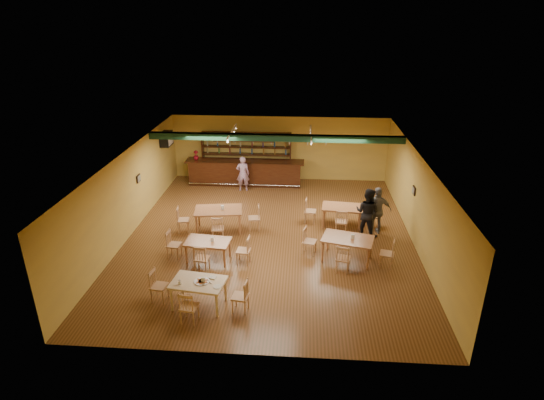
# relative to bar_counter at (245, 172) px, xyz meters

# --- Properties ---
(floor) EXTENTS (12.00, 12.00, 0.00)m
(floor) POSITION_rel_bar_counter_xyz_m (1.54, -5.15, -0.56)
(floor) COLOR #573818
(floor) RESTS_ON ground
(ceiling_beam) EXTENTS (10.00, 0.30, 0.25)m
(ceiling_beam) POSITION_rel_bar_counter_xyz_m (1.54, -2.35, 2.31)
(ceiling_beam) COLOR black
(ceiling_beam) RESTS_ON ceiling
(track_rail_left) EXTENTS (0.05, 2.50, 0.05)m
(track_rail_left) POSITION_rel_bar_counter_xyz_m (-0.26, -1.75, 2.38)
(track_rail_left) COLOR silver
(track_rail_left) RESTS_ON ceiling
(track_rail_right) EXTENTS (0.05, 2.50, 0.05)m
(track_rail_right) POSITION_rel_bar_counter_xyz_m (2.94, -1.75, 2.38)
(track_rail_right) COLOR silver
(track_rail_right) RESTS_ON ceiling
(ac_unit) EXTENTS (0.34, 0.70, 0.48)m
(ac_unit) POSITION_rel_bar_counter_xyz_m (-3.26, -0.95, 1.79)
(ac_unit) COLOR silver
(ac_unit) RESTS_ON wall_left
(picture_left) EXTENTS (0.04, 0.34, 0.28)m
(picture_left) POSITION_rel_bar_counter_xyz_m (-3.43, -4.15, 1.14)
(picture_left) COLOR black
(picture_left) RESTS_ON wall_left
(picture_right) EXTENTS (0.04, 0.34, 0.28)m
(picture_right) POSITION_rel_bar_counter_xyz_m (6.51, -4.65, 1.14)
(picture_right) COLOR black
(picture_right) RESTS_ON wall_right
(bar_counter) EXTENTS (5.40, 0.85, 1.13)m
(bar_counter) POSITION_rel_bar_counter_xyz_m (0.00, 0.00, 0.00)
(bar_counter) COLOR #32130A
(bar_counter) RESTS_ON ground
(back_bar_hutch) EXTENTS (4.18, 0.40, 2.28)m
(back_bar_hutch) POSITION_rel_bar_counter_xyz_m (0.00, 0.63, 0.57)
(back_bar_hutch) COLOR #32130A
(back_bar_hutch) RESTS_ON ground
(poinsettia) EXTENTS (0.30, 0.30, 0.42)m
(poinsettia) POSITION_rel_bar_counter_xyz_m (-2.25, 0.00, 0.78)
(poinsettia) COLOR maroon
(poinsettia) RESTS_ON bar_counter
(dining_table_a) EXTENTS (1.80, 1.22, 0.84)m
(dining_table_a) POSITION_rel_bar_counter_xyz_m (-0.35, -4.82, -0.15)
(dining_table_a) COLOR #935934
(dining_table_a) RESTS_ON ground
(dining_table_b) EXTENTS (1.56, 1.04, 0.74)m
(dining_table_b) POSITION_rel_bar_counter_xyz_m (4.16, -4.02, -0.20)
(dining_table_b) COLOR #935934
(dining_table_b) RESTS_ON ground
(dining_table_c) EXTENTS (1.47, 0.97, 0.70)m
(dining_table_c) POSITION_rel_bar_counter_xyz_m (-0.30, -6.96, -0.21)
(dining_table_c) COLOR #935934
(dining_table_c) RESTS_ON ground
(dining_table_d) EXTENTS (1.77, 1.32, 0.79)m
(dining_table_d) POSITION_rel_bar_counter_xyz_m (4.14, -6.62, -0.17)
(dining_table_d) COLOR #935934
(dining_table_d) RESTS_ON ground
(near_table) EXTENTS (1.53, 1.10, 0.76)m
(near_table) POSITION_rel_bar_counter_xyz_m (-0.07, -9.35, -0.19)
(near_table) COLOR beige
(near_table) RESTS_ON ground
(pizza_tray) EXTENTS (0.51, 0.51, 0.01)m
(pizza_tray) POSITION_rel_bar_counter_xyz_m (0.04, -9.35, 0.20)
(pizza_tray) COLOR silver
(pizza_tray) RESTS_ON near_table
(parmesan_shaker) EXTENTS (0.08, 0.08, 0.11)m
(parmesan_shaker) POSITION_rel_bar_counter_xyz_m (-0.52, -9.50, 0.25)
(parmesan_shaker) COLOR #EAE5C6
(parmesan_shaker) RESTS_ON near_table
(napkin_stack) EXTENTS (0.23, 0.20, 0.03)m
(napkin_stack) POSITION_rel_bar_counter_xyz_m (0.29, -9.14, 0.21)
(napkin_stack) COLOR white
(napkin_stack) RESTS_ON near_table
(pizza_server) EXTENTS (0.28, 0.30, 0.00)m
(pizza_server) POSITION_rel_bar_counter_xyz_m (0.19, -9.30, 0.21)
(pizza_server) COLOR silver
(pizza_server) RESTS_ON pizza_tray
(side_plate) EXTENTS (0.25, 0.25, 0.01)m
(side_plate) POSITION_rel_bar_counter_xyz_m (0.49, -9.55, 0.20)
(side_plate) COLOR white
(side_plate) RESTS_ON near_table
(patron_bar) EXTENTS (0.62, 0.44, 1.59)m
(patron_bar) POSITION_rel_bar_counter_xyz_m (0.01, -0.83, 0.23)
(patron_bar) COLOR #8F499F
(patron_bar) RESTS_ON ground
(patron_right_a) EXTENTS (1.09, 1.01, 1.78)m
(patron_right_a) POSITION_rel_bar_counter_xyz_m (4.96, -4.82, 0.33)
(patron_right_a) COLOR black
(patron_right_a) RESTS_ON ground
(patron_right_b) EXTENTS (1.09, 0.60, 1.75)m
(patron_right_b) POSITION_rel_bar_counter_xyz_m (5.34, -4.62, 0.31)
(patron_right_b) COLOR gray
(patron_right_b) RESTS_ON ground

